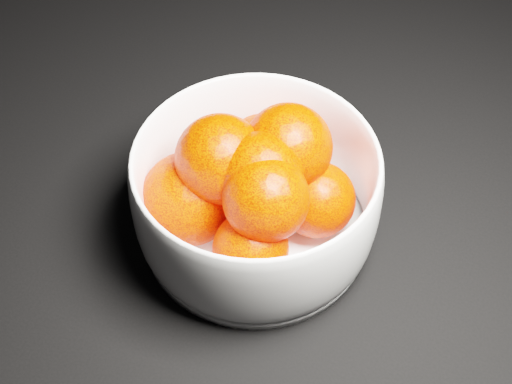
% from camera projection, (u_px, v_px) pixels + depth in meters
% --- Properties ---
extents(bowl, '(0.19, 0.19, 0.09)m').
position_uv_depth(bowl, '(256.00, 196.00, 0.56)').
color(bowl, white).
rests_on(bowl, ground).
extents(orange_pile, '(0.16, 0.15, 0.11)m').
position_uv_depth(orange_pile, '(251.00, 181.00, 0.55)').
color(orange_pile, '#FF2201').
rests_on(orange_pile, bowl).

